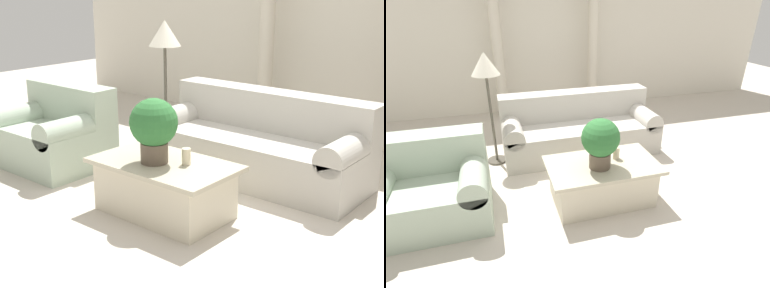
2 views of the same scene
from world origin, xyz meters
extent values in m
plane|color=beige|center=(0.00, 0.00, 0.00)|extent=(16.00, 16.00, 0.00)
cube|color=silver|center=(0.00, 3.05, 1.60)|extent=(10.00, 0.06, 3.20)
cube|color=#B7B2A8|center=(-0.03, 0.86, 0.23)|extent=(2.29, 0.91, 0.46)
cube|color=#B7B2A8|center=(-0.03, 1.16, 0.67)|extent=(2.29, 0.32, 0.41)
cylinder|color=#B7B2A8|center=(-1.03, 0.86, 0.49)|extent=(0.28, 0.91, 0.28)
cylinder|color=#B7B2A8|center=(0.97, 0.86, 0.49)|extent=(0.28, 0.91, 0.28)
cube|color=#A9BBA4|center=(-1.97, -0.23, 0.23)|extent=(1.19, 0.91, 0.46)
cube|color=#A9BBA4|center=(-1.97, 0.06, 0.67)|extent=(1.19, 0.32, 0.41)
cylinder|color=#A9BBA4|center=(-2.43, -0.23, 0.49)|extent=(0.28, 0.91, 0.28)
cylinder|color=#A9BBA4|center=(-1.52, -0.23, 0.49)|extent=(0.28, 0.91, 0.28)
cube|color=beige|center=(-0.14, -0.40, 0.22)|extent=(1.10, 0.65, 0.44)
cube|color=#BCB398|center=(-0.14, -0.40, 0.46)|extent=(1.25, 0.74, 0.04)
cylinder|color=brown|center=(-0.20, -0.46, 0.57)|extent=(0.24, 0.24, 0.18)
sphere|color=#2D6B33|center=(-0.20, -0.46, 0.83)|extent=(0.41, 0.41, 0.41)
cylinder|color=beige|center=(0.05, -0.33, 0.55)|extent=(0.07, 0.07, 0.14)
cylinder|color=#4C473D|center=(-1.28, 0.88, 0.01)|extent=(0.27, 0.27, 0.03)
cylinder|color=#4C473D|center=(-1.28, 0.88, 0.65)|extent=(0.04, 0.04, 1.23)
cone|color=silver|center=(-1.28, 0.88, 1.40)|extent=(0.36, 0.36, 0.29)
cylinder|color=beige|center=(-1.05, 2.65, 1.16)|extent=(0.20, 0.20, 2.33)
camera|label=1|loc=(2.79, -3.59, 1.98)|focal=50.00mm
camera|label=2|loc=(-1.22, -3.12, 2.15)|focal=28.00mm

